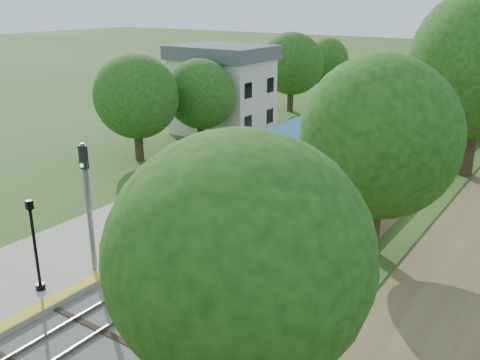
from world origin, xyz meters
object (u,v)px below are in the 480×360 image
Objects in this scene: lamppost_far at (186,182)px; signal_farside at (421,136)px; signal_platform at (87,194)px; signal_gantry at (475,66)px; train at (470,76)px; station_building at (222,89)px; lamppost_mid at (36,251)px.

lamppost_far is 0.65× the size of signal_farside.
signal_platform is (0.71, -7.37, 1.70)m from lamppost_far.
signal_farside is (9.10, 17.55, 0.17)m from signal_platform.
signal_gantry is 11.33m from train.
signal_platform reaches higher than signal_gantry.
train is 61.02m from signal_platform.
lamppost_far is at bearing -59.75° from station_building.
lamppost_mid is 0.60× the size of signal_farside.
station_building is at bearing 120.25° from lamppost_far.
lamppost_far is (-0.17, 9.81, 0.14)m from lamppost_mid.
train is 27.91× the size of lamppost_far.
station_building is 1.02× the size of signal_gantry.
station_building is 27.52m from signal_platform.
station_building reaches higher than lamppost_far.
lamppost_far is (-3.61, -53.56, 0.04)m from train.
station_building is 2.00× the size of lamppost_far.
signal_platform reaches higher than lamppost_far.
train is (-2.47, 10.75, -2.56)m from signal_gantry.
lamppost_mid is at bearing -88.99° from lamppost_far.
signal_gantry is 32.84m from signal_farside.
lamppost_far reaches higher than lamppost_mid.
signal_farside reaches higher than train.
signal_gantry reaches higher than train.
signal_platform is 19.77m from signal_farside.
signal_gantry is at bearing 83.59° from lamppost_mid.
train is 53.68m from lamppost_far.
lamppost_far is at bearing -98.09° from signal_gantry.
signal_platform reaches higher than train.
signal_platform is (-5.37, -50.17, -0.82)m from signal_gantry.
station_building is 29.94m from signal_gantry.
lamppost_mid is 22.28m from signal_farside.
signal_platform reaches higher than lamppost_mid.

